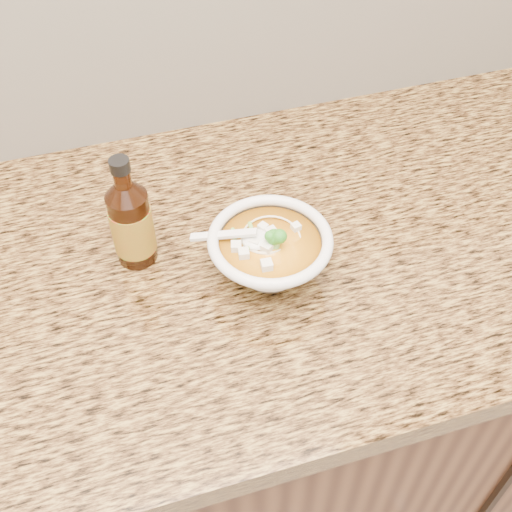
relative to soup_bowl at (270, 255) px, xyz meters
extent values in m
cube|color=beige|center=(-0.17, 0.38, 0.21)|extent=(4.00, 0.02, 0.50)
cube|color=black|center=(-0.17, 0.06, -0.51)|extent=(4.00, 0.65, 0.86)
cube|color=olive|center=(-0.17, 0.06, -0.06)|extent=(4.00, 0.68, 0.04)
cylinder|color=white|center=(0.00, 0.00, -0.04)|extent=(0.07, 0.07, 0.01)
torus|color=white|center=(0.00, 0.00, 0.03)|extent=(0.17, 0.17, 0.02)
torus|color=beige|center=(0.01, 0.00, 0.02)|extent=(0.06, 0.06, 0.00)
torus|color=beige|center=(-0.01, -0.01, 0.02)|extent=(0.11, 0.11, 0.00)
torus|color=beige|center=(0.00, 0.00, 0.02)|extent=(0.11, 0.11, 0.00)
torus|color=beige|center=(0.00, 0.01, 0.02)|extent=(0.07, 0.07, 0.00)
torus|color=beige|center=(0.00, 0.00, 0.02)|extent=(0.12, 0.12, 0.00)
torus|color=beige|center=(-0.01, -0.01, 0.02)|extent=(0.06, 0.06, 0.00)
cube|color=silver|center=(-0.03, -0.02, 0.03)|extent=(0.02, 0.02, 0.01)
cube|color=silver|center=(-0.01, 0.01, 0.03)|extent=(0.02, 0.02, 0.01)
cube|color=silver|center=(-0.02, 0.00, 0.03)|extent=(0.01, 0.01, 0.01)
cube|color=silver|center=(-0.01, 0.02, 0.03)|extent=(0.02, 0.02, 0.01)
cube|color=silver|center=(0.01, 0.02, 0.03)|extent=(0.01, 0.01, 0.01)
cube|color=silver|center=(0.02, 0.02, 0.03)|extent=(0.02, 0.02, 0.01)
cube|color=silver|center=(0.01, 0.01, 0.03)|extent=(0.01, 0.01, 0.01)
cube|color=silver|center=(0.00, -0.01, 0.03)|extent=(0.01, 0.01, 0.01)
ellipsoid|color=#196014|center=(0.00, -0.01, 0.04)|extent=(0.03, 0.03, 0.03)
cylinder|color=#77B646|center=(0.03, 0.02, 0.03)|extent=(0.02, 0.01, 0.01)
cylinder|color=#77B646|center=(0.05, -0.01, 0.03)|extent=(0.02, 0.02, 0.01)
cylinder|color=#77B646|center=(0.02, 0.05, 0.03)|extent=(0.02, 0.01, 0.01)
cylinder|color=#77B646|center=(0.02, -0.03, 0.03)|extent=(0.02, 0.02, 0.01)
ellipsoid|color=white|center=(-0.02, 0.01, 0.03)|extent=(0.04, 0.04, 0.01)
cube|color=white|center=(-0.06, 0.02, 0.03)|extent=(0.09, 0.05, 0.02)
cylinder|color=#361607|center=(-0.17, 0.09, 0.02)|extent=(0.06, 0.06, 0.12)
cylinder|color=#361607|center=(-0.17, 0.09, 0.11)|extent=(0.03, 0.03, 0.02)
cylinder|color=black|center=(-0.17, 0.09, 0.13)|extent=(0.03, 0.03, 0.02)
cylinder|color=red|center=(-0.17, 0.09, 0.02)|extent=(0.07, 0.07, 0.07)
camera|label=1|loc=(-0.19, -0.56, 0.66)|focal=45.00mm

